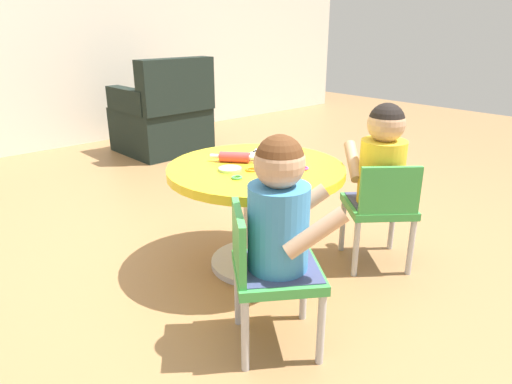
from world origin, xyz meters
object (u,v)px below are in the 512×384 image
(craft_table, at_px, (256,194))
(seated_child_right, at_px, (382,159))
(craft_scissors, at_px, (252,153))
(child_chair_right, at_px, (380,207))
(armchair_dark, at_px, (164,118))
(child_chair_left, at_px, (268,270))
(rolling_pin, at_px, (235,157))
(seated_child_left, at_px, (280,210))

(craft_table, height_order, seated_child_right, seated_child_right)
(craft_table, bearing_deg, seated_child_right, -37.95)
(craft_scissors, bearing_deg, seated_child_right, -57.08)
(craft_table, height_order, craft_scissors, craft_scissors)
(child_chair_right, relative_size, armchair_dark, 0.63)
(child_chair_right, distance_m, craft_scissors, 0.67)
(child_chair_right, xyz_separation_m, craft_scissors, (-0.32, 0.56, 0.21))
(armchair_dark, distance_m, craft_scissors, 2.10)
(child_chair_left, height_order, child_chair_right, same)
(child_chair_left, bearing_deg, rolling_pin, 60.68)
(craft_table, relative_size, armchair_dark, 0.96)
(seated_child_left, bearing_deg, craft_scissors, 55.64)
(seated_child_right, bearing_deg, rolling_pin, 136.58)
(craft_scissors, bearing_deg, armchair_dark, 71.49)
(seated_child_left, bearing_deg, child_chair_left, 145.74)
(craft_scissors, bearing_deg, craft_table, -126.10)
(seated_child_right, distance_m, craft_scissors, 0.63)
(craft_table, relative_size, child_chair_right, 1.52)
(craft_table, bearing_deg, armchair_dark, 69.93)
(craft_scissors, bearing_deg, rolling_pin, -160.41)
(seated_child_left, distance_m, armchair_dark, 2.87)
(child_chair_right, height_order, armchair_dark, armchair_dark)
(seated_child_left, relative_size, seated_child_right, 1.00)
(rolling_pin, bearing_deg, child_chair_left, -119.32)
(craft_table, distance_m, child_chair_left, 0.59)
(seated_child_left, height_order, child_chair_right, seated_child_left)
(seated_child_left, bearing_deg, child_chair_right, 7.15)
(child_chair_left, relative_size, craft_scissors, 3.76)
(armchair_dark, bearing_deg, craft_scissors, -108.51)
(seated_child_right, distance_m, rolling_pin, 0.69)
(child_chair_left, xyz_separation_m, child_chair_right, (0.80, 0.07, 0.00))
(craft_table, distance_m, seated_child_right, 0.61)
(craft_table, bearing_deg, craft_scissors, 53.90)
(seated_child_right, distance_m, armchair_dark, 2.54)
(seated_child_left, xyz_separation_m, seated_child_right, (0.79, 0.13, 0.00))
(craft_table, xyz_separation_m, seated_child_right, (0.46, -0.36, 0.16))
(craft_table, xyz_separation_m, rolling_pin, (-0.04, 0.11, 0.16))
(craft_table, height_order, armchair_dark, armchair_dark)
(child_chair_left, xyz_separation_m, rolling_pin, (0.32, 0.58, 0.23))
(seated_child_right, xyz_separation_m, craft_scissors, (-0.34, 0.53, -0.02))
(seated_child_left, distance_m, seated_child_right, 0.80)
(seated_child_left, xyz_separation_m, craft_scissors, (0.45, 0.65, -0.02))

